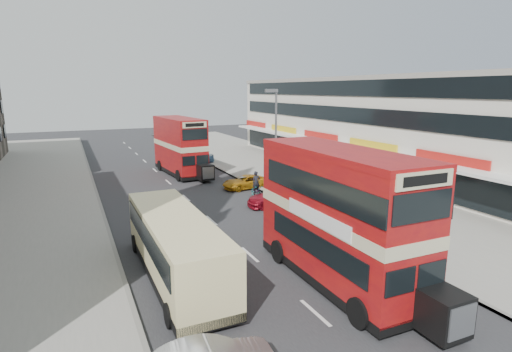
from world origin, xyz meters
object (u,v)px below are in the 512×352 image
pedestrian_near (312,187)px  cyclist (256,189)px  street_lamp (275,134)px  car_right_b (246,182)px  car_right_c (195,158)px  coach (176,244)px  bus_second (180,146)px  car_right_a (279,197)px  bus_main (339,216)px

pedestrian_near → cyclist: cyclist is taller
street_lamp → pedestrian_near: (1.94, -2.41, -3.78)m
car_right_b → car_right_c: size_ratio=0.97×
coach → car_right_c: coach is taller
street_lamp → coach: 15.46m
bus_second → car_right_a: bearing=99.1°
car_right_b → pedestrian_near: (3.13, -5.33, 0.46)m
street_lamp → pedestrian_near: size_ratio=4.73×
bus_second → coach: 22.81m
car_right_b → car_right_c: car_right_c is taller
bus_second → coach: bearing=70.2°
car_right_c → bus_second: bearing=-37.2°
cyclist → car_right_a: bearing=-77.5°
coach → pedestrian_near: 15.04m
car_right_c → car_right_b: bearing=-2.2°
coach → cyclist: 14.03m
car_right_b → bus_main: bearing=-16.9°
bus_main → bus_second: bus_main is taller
car_right_a → pedestrian_near: pedestrian_near is taller
cyclist → bus_second: bearing=107.4°
car_right_a → car_right_c: car_right_c is taller
bus_second → car_right_c: bearing=-126.8°
bus_main → bus_second: (-0.26, 25.30, -0.15)m
car_right_a → car_right_c: size_ratio=1.12×
car_right_a → bus_main: bearing=-8.9°
bus_main → car_right_b: 17.59m
street_lamp → bus_second: size_ratio=0.84×
bus_main → street_lamp: bearing=-106.5°
bus_second → street_lamp: bearing=107.6°
car_right_a → car_right_c: 18.30m
bus_main → coach: 7.10m
coach → car_right_a: coach is taller
coach → car_right_c: (8.60, 26.38, -0.83)m
car_right_a → car_right_c: (-0.73, 18.29, 0.03)m
street_lamp → car_right_c: (-1.84, 15.44, -4.09)m
bus_main → pedestrian_near: bearing=-117.5°
street_lamp → pedestrian_near: street_lamp is taller
street_lamp → pedestrian_near: 4.88m
pedestrian_near → car_right_b: bearing=-97.9°
bus_second → pedestrian_near: 15.07m
car_right_a → car_right_b: bearing=-172.4°
car_right_c → pedestrian_near: 18.25m
street_lamp → cyclist: size_ratio=4.01×
car_right_b → cyclist: size_ratio=1.95×
street_lamp → bus_main: bearing=-106.8°
pedestrian_near → coach: bearing=-3.8°
pedestrian_near → cyclist: bearing=-71.7°
bus_main → car_right_c: 29.86m
street_lamp → car_right_a: street_lamp is taller
bus_second → car_right_b: 9.10m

